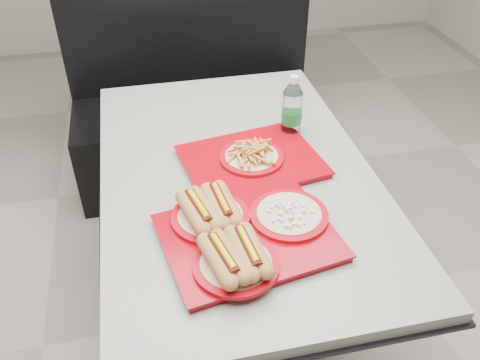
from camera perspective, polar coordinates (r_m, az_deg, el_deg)
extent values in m
plane|color=gray|center=(2.24, -0.28, -14.55)|extent=(6.00, 6.00, 0.00)
cylinder|color=black|center=(2.22, -0.29, -14.15)|extent=(0.52, 0.52, 0.05)
cylinder|color=black|center=(1.95, -0.32, -7.69)|extent=(0.11, 0.11, 0.66)
cube|color=black|center=(1.74, -0.35, -0.12)|extent=(0.92, 1.42, 0.01)
cube|color=gray|center=(1.72, -0.36, 0.54)|extent=(0.90, 1.40, 0.04)
cube|color=black|center=(2.84, -4.61, 4.49)|extent=(1.30, 0.55, 0.45)
cube|color=black|center=(2.80, -5.98, 17.08)|extent=(1.30, 0.10, 1.10)
cube|color=#90030D|center=(1.45, 0.96, -6.64)|extent=(0.52, 0.43, 0.02)
cube|color=#90030D|center=(1.44, 0.97, -6.25)|extent=(0.53, 0.45, 0.01)
cylinder|color=#9C050D|center=(1.35, -0.47, -9.46)|extent=(0.23, 0.23, 0.01)
cylinder|color=beige|center=(1.34, -0.47, -9.26)|extent=(0.19, 0.19, 0.01)
cylinder|color=#9C050D|center=(1.48, -3.34, -4.18)|extent=(0.23, 0.23, 0.01)
cylinder|color=beige|center=(1.48, -3.34, -3.98)|extent=(0.19, 0.19, 0.01)
cylinder|color=#9C050D|center=(1.49, 5.52, -3.93)|extent=(0.23, 0.23, 0.01)
cylinder|color=beige|center=(1.49, 5.54, -3.73)|extent=(0.19, 0.19, 0.01)
cube|color=#90030D|center=(1.73, 1.30, 1.96)|extent=(0.49, 0.41, 0.02)
cube|color=#90030D|center=(1.73, 1.30, 2.30)|extent=(0.50, 0.42, 0.01)
cylinder|color=#9C050D|center=(1.72, 1.31, 2.56)|extent=(0.22, 0.22, 0.01)
cylinder|color=beige|center=(1.72, 1.31, 2.74)|extent=(0.18, 0.18, 0.00)
cylinder|color=silver|center=(1.86, 5.82, 7.35)|extent=(0.07, 0.07, 0.17)
cylinder|color=#1C7231|center=(1.87, 5.81, 7.12)|extent=(0.07, 0.07, 0.05)
cone|color=silver|center=(1.81, 6.04, 10.27)|extent=(0.07, 0.07, 0.04)
cylinder|color=silver|center=(1.80, 6.10, 11.17)|extent=(0.03, 0.03, 0.02)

